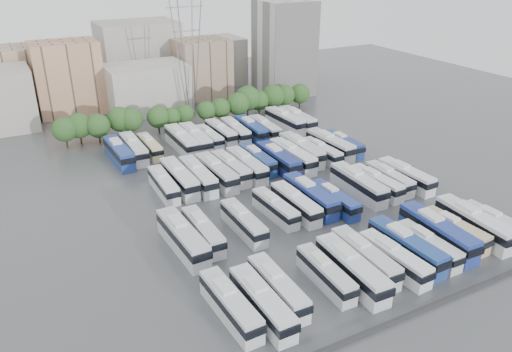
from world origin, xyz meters
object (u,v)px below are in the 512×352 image
bus_r2_s9 (292,156)px  bus_r2_s11 (321,152)px  bus_r1_s7 (310,196)px  bus_r2_s4 (216,172)px  bus_r1_s1 (203,231)px  bus_r3_s6 (209,137)px  bus_r0_s13 (496,225)px  bus_r1_s13 (406,176)px  bus_r3_s4 (182,141)px  apartment_tower (284,48)px  bus_r2_s2 (179,178)px  bus_r0_s1 (262,302)px  bus_r1_s3 (244,222)px  bus_r2_s8 (278,159)px  bus_r2_s7 (257,159)px  bus_r1_s5 (275,208)px  bus_r0_s6 (365,257)px  bus_r1_s12 (389,178)px  bus_r2_s3 (198,176)px  bus_r3_s2 (150,146)px  bus_r1_s11 (376,183)px  bus_r0_s12 (474,223)px  bus_r3_s1 (134,148)px  bus_r2_s13 (343,144)px  bus_r2_s10 (301,150)px  bus_r0_s10 (438,232)px  bus_r2_s1 (164,184)px  bus_r1_s10 (358,184)px  bus_r1_s8 (334,199)px  bus_r0_s5 (352,269)px  bus_r2_s6 (247,165)px  bus_r3_s12 (285,120)px  bus_r1_s6 (296,203)px  bus_r0_s9 (428,245)px  bus_r3_s7 (221,132)px  bus_r3_s8 (235,131)px  bus_r0_s0 (230,305)px  electricity_pylon (187,41)px  bus_r3_s0 (119,152)px  bus_r0_s11 (455,230)px  bus_r2_s5 (231,168)px  bus_r3_s10 (265,128)px

bus_r2_s9 → bus_r2_s11: bus_r2_s9 is taller
bus_r1_s7 → bus_r2_s4: 18.68m
bus_r1_s1 → bus_r3_s6: 39.62m
bus_r0_s13 → bus_r1_s13: 19.26m
bus_r3_s4 → apartment_tower: bearing=34.1°
bus_r2_s2 → bus_r0_s1: bearing=-95.3°
bus_r0_s1 → bus_r1_s3: bearing=69.4°
bus_r2_s8 → bus_r2_s7: bearing=146.2°
bus_r1_s5 → bus_r3_s6: 34.93m
bus_r0_s6 → bus_r1_s12: bearing=42.7°
bus_r1_s3 → bus_r2_s3: (0.01, 18.24, 0.23)m
bus_r1_s3 → bus_r1_s7: bus_r1_s7 is taller
bus_r1_s3 → apartment_tower: bearing=54.6°
bus_r3_s2 → bus_r3_s6: 13.11m
bus_r1_s1 → bus_r2_s11: 37.30m
bus_r1_s11 → bus_r2_s2: bus_r2_s2 is taller
bus_r0_s12 → bus_r3_s1: size_ratio=1.05×
bus_r2_s2 → bus_r2_s13: bus_r2_s2 is taller
bus_r1_s5 → bus_r3_s2: bearing=102.7°
bus_r2_s7 → bus_r2_s10: 9.97m
bus_r0_s10 → bus_r2_s1: (-29.56, 34.18, -0.33)m
bus_r1_s10 → bus_r2_s10: size_ratio=0.98×
bus_r0_s6 → bus_r1_s8: (6.51, 15.70, -0.17)m
bus_r0_s5 → bus_r0_s12: bearing=3.6°
bus_r2_s6 → bus_r2_s13: (23.28, 1.01, -0.24)m
bus_r3_s1 → bus_r3_s12: size_ratio=0.95×
bus_r1_s5 → bus_r3_s4: bearing=92.4°
bus_r1_s7 → bus_r2_s10: (9.65, 17.82, 0.08)m
bus_r1_s6 → bus_r2_s4: bus_r2_s4 is taller
bus_r0_s9 → bus_r1_s7: bearing=107.7°
bus_r3_s7 → bus_r3_s4: bearing=-171.7°
bus_r0_s5 → bus_r1_s5: size_ratio=1.20×
bus_r3_s8 → bus_r1_s5: bearing=-102.8°
bus_r0_s0 → bus_r3_s1: (3.29, 53.07, 0.16)m
apartment_tower → electricity_pylon: size_ratio=0.77×
bus_r2_s10 → bus_r3_s1: 34.03m
bus_r2_s4 → bus_r3_s0: (-13.30, 17.80, 0.02)m
bus_r2_s2 → bus_r3_s0: bearing=110.7°
bus_r0_s9 → bus_r0_s11: 6.62m
bus_r1_s3 → bus_r1_s8: (16.48, -0.24, -0.04)m
bus_r3_s1 → bus_r3_s12: bearing=1.3°
bus_r1_s3 → bus_r2_s3: 18.24m
bus_r2_s9 → apartment_tower: bearing=59.9°
apartment_tower → bus_r2_s13: 48.59m
bus_r1_s1 → bus_r2_s5: size_ratio=0.94×
bus_r2_s2 → bus_r0_s11: bearing=-50.2°
bus_r0_s11 → bus_r0_s10: bearing=171.9°
bus_r0_s5 → bus_r3_s10: bearing=74.6°
bus_r2_s3 → bus_r1_s12: bearing=-27.9°
bus_r1_s7 → bus_r1_s11: bus_r1_s7 is taller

